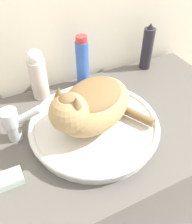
# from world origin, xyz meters

# --- Properties ---
(wall_back) EXTENTS (8.00, 0.05, 2.40)m
(wall_back) POSITION_xyz_m (0.00, 0.64, 1.20)
(wall_back) COLOR beige
(wall_back) RESTS_ON ground_plane
(vanity_counter) EXTENTS (1.20, 0.58, 0.88)m
(vanity_counter) POSITION_xyz_m (0.00, 0.29, 0.44)
(vanity_counter) COLOR #56514C
(vanity_counter) RESTS_ON ground_plane
(sink_basin) EXTENTS (0.42, 0.42, 0.05)m
(sink_basin) POSITION_xyz_m (0.02, 0.27, 0.91)
(sink_basin) COLOR silver
(sink_basin) RESTS_ON vanity_counter
(cat) EXTENTS (0.33, 0.28, 0.18)m
(cat) POSITION_xyz_m (0.00, 0.27, 1.01)
(cat) COLOR tan
(cat) RESTS_ON sink_basin
(faucet) EXTENTS (0.12, 0.07, 0.13)m
(faucet) POSITION_xyz_m (-0.22, 0.36, 0.95)
(faucet) COLOR silver
(faucet) RESTS_ON vanity_counter
(shampoo_bottle_tall) EXTENTS (0.05, 0.05, 0.21)m
(shampoo_bottle_tall) POSITION_xyz_m (0.09, 0.54, 0.99)
(shampoo_bottle_tall) COLOR #335BB7
(shampoo_bottle_tall) RESTS_ON vanity_counter
(hairspray_can_black) EXTENTS (0.05, 0.05, 0.20)m
(hairspray_can_black) POSITION_xyz_m (0.39, 0.54, 0.98)
(hairspray_can_black) COLOR #28232D
(hairspray_can_black) RESTS_ON vanity_counter
(lotion_bottle_white) EXTENTS (0.06, 0.06, 0.20)m
(lotion_bottle_white) POSITION_xyz_m (-0.09, 0.54, 0.98)
(lotion_bottle_white) COLOR silver
(lotion_bottle_white) RESTS_ON vanity_counter
(soap_bar) EXTENTS (0.08, 0.05, 0.02)m
(soap_bar) POSITION_xyz_m (-0.28, 0.20, 0.90)
(soap_bar) COLOR silver
(soap_bar) RESTS_ON vanity_counter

